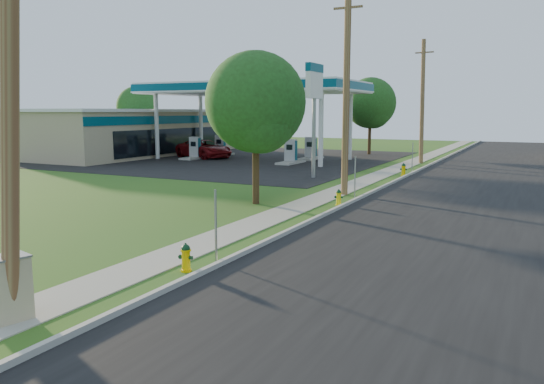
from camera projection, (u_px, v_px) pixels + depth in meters
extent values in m
plane|color=#2A531D|center=(92.00, 314.00, 10.61)|extent=(140.00, 140.00, 0.00)
cube|color=black|center=(421.00, 235.00, 17.42)|extent=(8.00, 120.00, 0.02)
cube|color=#AAA79D|center=(309.00, 222.00, 19.19)|extent=(0.15, 120.00, 0.15)
cube|color=#9D9A8E|center=(266.00, 219.00, 19.98)|extent=(1.50, 120.00, 0.03)
cube|color=black|center=(233.00, 158.00, 45.98)|extent=(26.00, 28.00, 0.02)
cylinder|color=brown|center=(10.00, 70.00, 9.28)|extent=(1.31, 0.32, 9.48)
cylinder|color=brown|center=(346.00, 93.00, 25.13)|extent=(0.32, 0.32, 9.80)
cube|color=brown|center=(348.00, 7.00, 24.55)|extent=(1.40, 0.10, 0.10)
cylinder|color=brown|center=(422.00, 102.00, 41.03)|extent=(0.49, 0.32, 9.50)
cube|color=brown|center=(424.00, 52.00, 40.47)|extent=(1.40, 0.10, 0.12)
cube|color=gray|center=(216.00, 227.00, 14.05)|extent=(0.05, 0.04, 2.00)
cube|color=gray|center=(355.00, 178.00, 24.46)|extent=(0.05, 0.04, 2.00)
cube|color=gray|center=(412.00, 158.00, 35.22)|extent=(0.05, 0.04, 2.00)
cylinder|color=silver|center=(157.00, 127.00, 45.11)|extent=(0.36, 0.36, 5.50)
cylinder|color=silver|center=(201.00, 125.00, 50.93)|extent=(0.36, 0.36, 5.50)
cylinder|color=silver|center=(321.00, 129.00, 38.41)|extent=(0.36, 0.36, 5.50)
cylinder|color=silver|center=(350.00, 127.00, 44.23)|extent=(0.36, 0.36, 5.50)
cube|color=silver|center=(252.00, 88.00, 44.19)|extent=(18.00, 9.00, 0.90)
cube|color=#00445A|center=(252.00, 88.00, 44.19)|extent=(18.15, 9.15, 0.63)
cube|color=silver|center=(252.00, 92.00, 44.24)|extent=(18.18, 9.18, 0.10)
cube|color=#AAA79D|center=(195.00, 158.00, 45.32)|extent=(1.20, 3.20, 0.18)
cube|color=#9EA0A3|center=(195.00, 147.00, 45.17)|extent=(0.90, 0.50, 1.70)
cube|color=#00445A|center=(195.00, 147.00, 45.17)|extent=(0.94, 0.40, 1.50)
cube|color=black|center=(193.00, 144.00, 44.90)|extent=(0.50, 0.02, 0.40)
cube|color=#AAA79D|center=(291.00, 163.00, 41.30)|extent=(1.20, 3.20, 0.18)
cube|color=#9EA0A3|center=(291.00, 150.00, 41.15)|extent=(0.90, 0.50, 1.70)
cube|color=#00445A|center=(291.00, 150.00, 41.15)|extent=(0.94, 0.40, 1.50)
cube|color=black|center=(289.00, 147.00, 40.88)|extent=(0.50, 0.02, 0.40)
cube|color=#AAA79D|center=(220.00, 155.00, 48.85)|extent=(1.20, 3.20, 0.18)
cube|color=#9EA0A3|center=(220.00, 144.00, 48.70)|extent=(0.90, 0.50, 1.70)
cube|color=#00445A|center=(220.00, 144.00, 48.70)|extent=(0.94, 0.40, 1.50)
cube|color=black|center=(219.00, 142.00, 48.43)|extent=(0.50, 0.02, 0.40)
cube|color=#AAA79D|center=(311.00, 159.00, 44.83)|extent=(1.20, 3.20, 0.18)
cube|color=#9EA0A3|center=(311.00, 147.00, 44.68)|extent=(0.90, 0.50, 1.70)
cube|color=#00445A|center=(311.00, 147.00, 44.68)|extent=(0.94, 0.40, 1.50)
cube|color=black|center=(309.00, 144.00, 44.41)|extent=(0.50, 0.02, 0.40)
cube|color=tan|center=(134.00, 133.00, 50.59)|extent=(10.00, 22.00, 4.00)
cube|color=#00445A|center=(176.00, 120.00, 48.15)|extent=(0.06, 22.00, 0.70)
cube|color=black|center=(176.00, 141.00, 48.43)|extent=(0.06, 16.06, 2.20)
cube|color=silver|center=(133.00, 111.00, 50.27)|extent=(10.40, 22.40, 0.25)
cylinder|color=gray|center=(314.00, 137.00, 32.09)|extent=(0.24, 0.24, 5.00)
cube|color=silver|center=(314.00, 82.00, 31.59)|extent=(0.30, 2.00, 2.00)
cube|color=#00445A|center=(315.00, 68.00, 31.47)|extent=(0.34, 2.04, 0.50)
cylinder|color=#342113|center=(256.00, 165.00, 23.14)|extent=(0.30, 0.30, 3.41)
sphere|color=#204118|center=(255.00, 102.00, 22.73)|extent=(4.36, 4.36, 4.36)
sphere|color=#204118|center=(260.00, 118.00, 22.39)|extent=(3.00, 3.00, 3.00)
cylinder|color=#342113|center=(370.00, 135.00, 49.98)|extent=(0.30, 0.30, 3.71)
sphere|color=#204118|center=(370.00, 103.00, 49.53)|extent=(4.75, 4.75, 4.75)
sphere|color=#204118|center=(373.00, 111.00, 49.20)|extent=(3.26, 3.26, 3.26)
cylinder|color=#342113|center=(138.00, 132.00, 58.73)|extent=(0.30, 0.30, 3.50)
sphere|color=#204118|center=(137.00, 107.00, 58.31)|extent=(4.48, 4.48, 4.48)
sphere|color=#204118|center=(138.00, 113.00, 57.97)|extent=(3.08, 3.08, 3.08)
cylinder|color=#EDBB01|center=(186.00, 270.00, 13.46)|extent=(0.28, 0.28, 0.06)
cylinder|color=#EDBB01|center=(186.00, 260.00, 13.42)|extent=(0.22, 0.22, 0.59)
cylinder|color=#EDBB01|center=(186.00, 250.00, 13.38)|extent=(0.28, 0.28, 0.04)
sphere|color=black|center=(186.00, 249.00, 13.37)|extent=(0.23, 0.23, 0.23)
cylinder|color=black|center=(186.00, 244.00, 13.36)|extent=(0.05, 0.05, 0.06)
cylinder|color=black|center=(183.00, 258.00, 13.28)|extent=(0.12, 0.13, 0.11)
cylinder|color=black|center=(181.00, 257.00, 13.46)|extent=(0.11, 0.10, 0.09)
cylinder|color=black|center=(191.00, 258.00, 13.36)|extent=(0.11, 0.10, 0.09)
cylinder|color=yellow|center=(339.00, 205.00, 22.98)|extent=(0.26, 0.26, 0.06)
cylinder|color=yellow|center=(339.00, 199.00, 22.94)|extent=(0.21, 0.21, 0.57)
cylinder|color=yellow|center=(339.00, 193.00, 22.90)|extent=(0.26, 0.26, 0.04)
sphere|color=#093315|center=(339.00, 192.00, 22.90)|extent=(0.22, 0.22, 0.22)
cylinder|color=#093315|center=(339.00, 190.00, 22.88)|extent=(0.05, 0.05, 0.06)
cylinder|color=#093315|center=(338.00, 198.00, 22.81)|extent=(0.12, 0.13, 0.10)
cylinder|color=#093315|center=(336.00, 197.00, 22.97)|extent=(0.11, 0.10, 0.09)
cylinder|color=#093315|center=(342.00, 197.00, 22.89)|extent=(0.11, 0.10, 0.09)
cylinder|color=#F8C503|center=(403.00, 175.00, 33.48)|extent=(0.31, 0.31, 0.07)
cylinder|color=#F8C503|center=(403.00, 171.00, 33.44)|extent=(0.24, 0.24, 0.66)
cylinder|color=#F8C503|center=(404.00, 166.00, 33.39)|extent=(0.31, 0.31, 0.04)
sphere|color=#0D361B|center=(404.00, 165.00, 33.39)|extent=(0.25, 0.25, 0.25)
cylinder|color=#0D361B|center=(404.00, 163.00, 33.37)|extent=(0.05, 0.05, 0.07)
cylinder|color=#0D361B|center=(403.00, 170.00, 33.28)|extent=(0.14, 0.15, 0.12)
cylinder|color=#0D361B|center=(401.00, 169.00, 33.47)|extent=(0.12, 0.11, 0.10)
cylinder|color=#0D361B|center=(406.00, 169.00, 33.37)|extent=(0.12, 0.11, 0.10)
cube|color=tan|center=(9.00, 290.00, 10.19)|extent=(0.70, 0.83, 1.26)
cube|color=gray|center=(6.00, 257.00, 10.09)|extent=(0.75, 0.88, 0.04)
imported|color=maroon|center=(204.00, 149.00, 46.37)|extent=(6.27, 4.42, 1.59)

